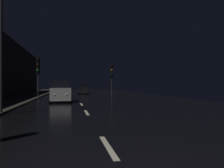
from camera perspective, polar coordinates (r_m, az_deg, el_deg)
ground at (r=27.17m, az=-9.62°, el=-3.81°), size 26.27×84.00×0.02m
sidewalk_left at (r=27.78m, az=-24.09°, el=-3.54°), size 4.40×84.00×0.15m
lane_centerline at (r=12.23m, az=-6.84°, el=-8.23°), size 0.16×14.57×0.01m
traffic_light_far_left at (r=25.88m, az=-19.82°, el=4.05°), size 0.38×0.48×4.96m
traffic_light_far_right at (r=27.92m, az=-0.08°, el=3.11°), size 0.37×0.48×4.60m
streetlamp_overhead at (r=13.46m, az=-26.47°, el=12.77°), size 1.70×0.44×7.13m
car_approaching_headlights at (r=21.19m, az=-13.85°, el=-2.01°), size 2.07×4.49×2.26m
car_distant_taillights at (r=37.74m, az=-8.06°, el=-1.44°), size 1.75×3.78×1.91m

